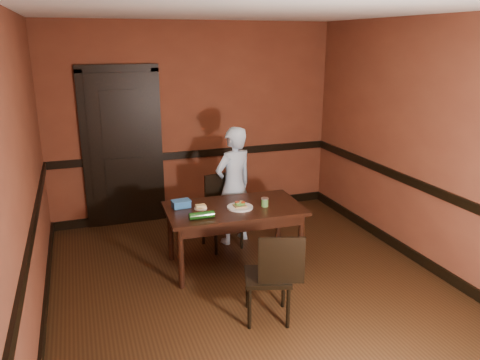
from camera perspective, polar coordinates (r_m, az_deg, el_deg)
floor at (r=4.97m, az=1.37°, el=-12.80°), size 4.00×4.50×0.01m
ceiling at (r=4.33m, az=1.63°, el=20.07°), size 4.00×4.50×0.01m
wall_back at (r=6.57m, az=-5.55°, el=7.03°), size 4.00×0.02×2.70m
wall_front at (r=2.60m, az=19.60°, el=-9.27°), size 4.00×0.02×2.70m
wall_left at (r=4.21m, az=-24.89°, el=0.02°), size 0.02×4.50×2.70m
wall_right at (r=5.48m, az=21.49°, el=4.01°), size 0.02×4.50×2.70m
dado_back at (r=6.64m, az=-5.41°, el=3.18°), size 4.00×0.03×0.10m
dado_left at (r=4.35m, az=-23.97°, el=-5.65°), size 0.03×4.50×0.10m
dado_right at (r=5.58m, az=20.89°, el=-0.51°), size 0.03×4.50×0.10m
baseboard_back at (r=6.89m, az=-5.22°, el=-3.63°), size 4.00×0.03×0.12m
baseboard_left at (r=4.71m, az=-22.73°, el=-15.17°), size 0.03×4.50×0.12m
baseboard_right at (r=5.87m, az=20.03°, el=-8.37°), size 0.03×4.50×0.12m
door at (r=6.42m, az=-14.11°, el=4.03°), size 1.05×0.07×2.20m
dining_table at (r=5.25m, az=-0.72°, el=-6.85°), size 1.52×0.89×0.70m
chair_far at (r=5.68m, az=-2.19°, el=-3.99°), size 0.48×0.48×0.88m
chair_near at (r=4.28m, az=3.37°, el=-11.48°), size 0.50×0.50×0.86m
person at (r=5.73m, az=-0.77°, el=-0.71°), size 0.62×0.51×1.46m
sandwich_plate at (r=5.08m, az=-0.01°, el=-3.22°), size 0.28×0.28×0.07m
sauce_jar at (r=5.13m, az=3.03°, el=-2.70°), size 0.08×0.08×0.10m
cheese_saucer at (r=5.07m, az=-4.82°, el=-3.32°), size 0.14×0.14×0.04m
food_tub at (r=5.13m, az=-7.19°, el=-2.90°), size 0.21×0.15×0.08m
wrapped_veg at (r=4.79m, az=-4.70°, el=-4.30°), size 0.26×0.07×0.07m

